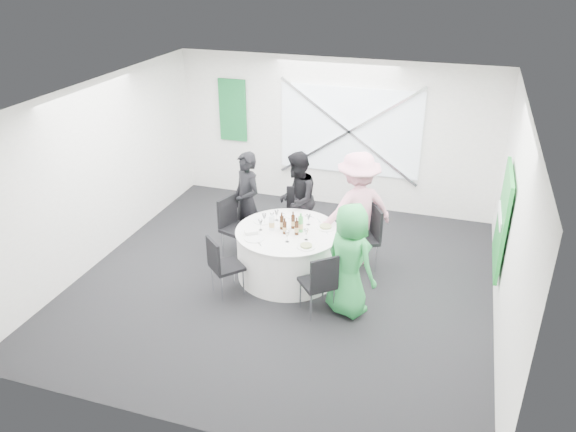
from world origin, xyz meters
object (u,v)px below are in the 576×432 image
(chair_back_left, at_px, (233,222))
(chair_back_right, at_px, (368,233))
(chair_front_left, at_px, (221,263))
(chair_front_right, at_px, (320,280))
(banquet_table, at_px, (288,253))
(person_man_back_left, at_px, (247,201))
(chair_back, at_px, (298,212))
(clear_water_bottle, at_px, (272,223))
(person_man_back, at_px, (297,199))
(person_woman_pink, at_px, (357,210))
(green_water_bottle, at_px, (301,225))
(person_woman_green, at_px, (350,260))

(chair_back_left, xyz_separation_m, chair_back_right, (2.11, 0.27, 0.02))
(chair_front_left, bearing_deg, chair_front_right, -139.77)
(banquet_table, xyz_separation_m, person_man_back_left, (-0.91, 0.67, 0.44))
(chair_back, relative_size, clear_water_bottle, 3.35)
(person_man_back_left, xyz_separation_m, person_man_back, (0.74, 0.37, -0.02))
(person_man_back, bearing_deg, chair_front_right, 15.85)
(banquet_table, distance_m, person_woman_pink, 1.25)
(person_man_back, relative_size, green_water_bottle, 5.42)
(person_man_back, xyz_separation_m, clear_water_bottle, (-0.06, -1.09, 0.07))
(chair_back_right, height_order, clear_water_bottle, clear_water_bottle)
(chair_front_right, height_order, green_water_bottle, green_water_bottle)
(person_woman_pink, relative_size, person_woman_green, 1.14)
(chair_back_right, height_order, person_woman_pink, person_woman_pink)
(person_man_back_left, xyz_separation_m, clear_water_bottle, (0.68, -0.72, 0.05))
(banquet_table, distance_m, person_woman_green, 1.31)
(chair_front_right, xyz_separation_m, clear_water_bottle, (-0.96, 0.80, 0.32))
(clear_water_bottle, bearing_deg, chair_back_right, 26.26)
(chair_front_left, relative_size, person_man_back, 0.57)
(banquet_table, xyz_separation_m, person_woman_pink, (0.88, 0.70, 0.54))
(chair_back_left, bearing_deg, person_man_back_left, 0.15)
(chair_back_right, relative_size, chair_front_right, 1.08)
(person_woman_pink, height_order, clear_water_bottle, person_woman_pink)
(person_woman_green, bearing_deg, chair_back, -23.11)
(chair_back, relative_size, chair_back_right, 0.95)
(banquet_table, relative_size, chair_front_left, 1.70)
(chair_front_left, bearing_deg, person_woman_green, -132.68)
(chair_front_left, relative_size, person_woman_pink, 0.50)
(person_woman_pink, bearing_deg, chair_front_left, 4.63)
(chair_front_right, xyz_separation_m, person_man_back, (-0.90, 1.89, 0.25))
(chair_back_left, bearing_deg, person_woman_pink, -60.85)
(chair_front_right, bearing_deg, chair_back_left, -74.63)
(chair_back, xyz_separation_m, person_woman_pink, (1.05, -0.36, 0.35))
(chair_back, bearing_deg, person_woman_pink, -27.83)
(person_woman_pink, distance_m, clear_water_bottle, 1.35)
(chair_back_left, height_order, chair_front_right, chair_back_left)
(chair_front_right, relative_size, green_water_bottle, 3.17)
(person_man_back_left, bearing_deg, clear_water_bottle, -10.53)
(chair_back, relative_size, chair_back_left, 0.97)
(banquet_table, bearing_deg, chair_front_left, -132.02)
(banquet_table, xyz_separation_m, person_woman_green, (1.06, -0.64, 0.42))
(chair_back_right, distance_m, person_man_back_left, 2.02)
(chair_back, distance_m, person_woman_pink, 1.17)
(person_man_back_left, distance_m, green_water_bottle, 1.27)
(person_woman_green, bearing_deg, person_man_back_left, -2.41)
(person_woman_green, height_order, clear_water_bottle, person_woman_green)
(chair_front_right, height_order, person_woman_pink, person_woman_pink)
(chair_back, height_order, person_man_back, person_man_back)
(chair_front_right, distance_m, person_man_back_left, 2.25)
(chair_back, height_order, chair_front_left, chair_back)
(chair_back, xyz_separation_m, chair_front_right, (0.89, -1.92, -0.01))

